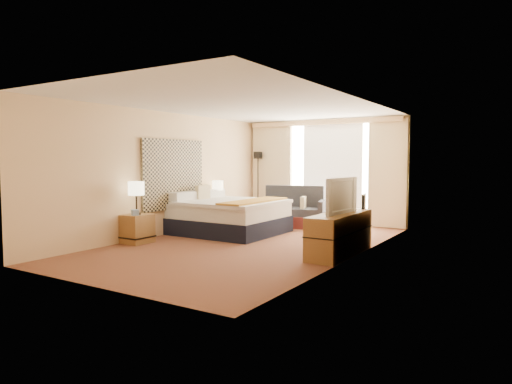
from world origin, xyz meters
The scene contains 21 objects.
floor centered at (0.00, 0.00, 0.00)m, with size 4.20×7.00×0.02m, color maroon.
ceiling centered at (0.00, 0.00, 2.60)m, with size 4.20×7.00×0.02m, color silver.
wall_back centered at (0.00, 3.50, 1.30)m, with size 4.20×0.02×2.60m, color #E7BB8C.
wall_front centered at (0.00, -3.50, 1.30)m, with size 4.20×0.02×2.60m, color #E7BB8C.
wall_left centered at (-2.10, 0.00, 1.30)m, with size 0.02×7.00×2.60m, color #E7BB8C.
wall_right centered at (2.10, 0.00, 1.30)m, with size 0.02×7.00×2.60m, color #E7BB8C.
headboard centered at (-2.06, 0.20, 1.28)m, with size 0.06×1.85×1.50m, color black.
nightstand_left centered at (-1.87, -1.05, 0.28)m, with size 0.45×0.52×0.55m, color olive.
nightstand_right centered at (-1.87, 1.45, 0.28)m, with size 0.45×0.52×0.55m, color olive.
media_dresser centered at (1.83, 0.00, 0.35)m, with size 0.50×1.80×0.70m, color olive.
window centered at (0.25, 3.47, 1.32)m, with size 2.30×0.02×2.30m, color white.
curtains centered at (0.00, 3.39, 1.41)m, with size 4.12×0.19×2.56m.
bed centered at (-1.06, 0.85, 0.38)m, with size 2.12×1.93×1.03m.
loveseat centered at (-0.36, 2.49, 0.32)m, with size 1.72×1.25×0.96m.
floor_lamp centered at (-1.79, 3.21, 1.28)m, with size 0.23×0.23×1.81m.
desk_chair centered at (1.80, 0.92, 0.43)m, with size 0.47×0.47×0.97m.
lamp_left centered at (-1.82, -1.11, 1.04)m, with size 0.30×0.30×0.63m.
lamp_right centered at (-1.85, 1.50, 0.97)m, with size 0.26×0.26×0.55m.
tissue_box centered at (-1.78, -1.18, 0.60)m, with size 0.12×0.12×0.11m, color #88A7D2.
telephone centered at (-1.87, 1.30, 0.58)m, with size 0.16×0.12×0.06m, color black.
television centered at (1.78, -0.06, 1.00)m, with size 1.04×0.14×0.60m, color black.
Camera 1 is at (4.67, -7.19, 1.59)m, focal length 32.00 mm.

